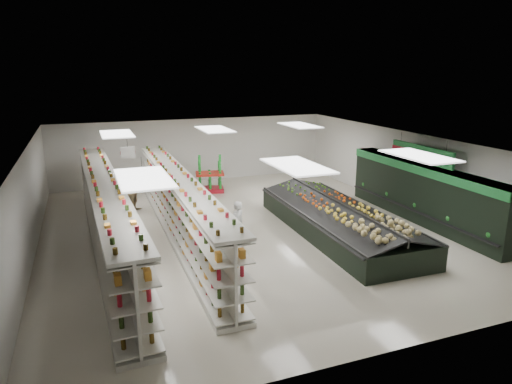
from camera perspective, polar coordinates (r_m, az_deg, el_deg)
name	(u,v)px	position (r m, az deg, el deg)	size (l,w,h in m)	color
floor	(247,230)	(16.60, -1.15, -4.74)	(16.00, 16.00, 0.00)	beige
ceiling	(246,142)	(15.80, -1.21, 6.24)	(14.00, 16.00, 0.02)	white
wall_back	(194,150)	(23.65, -7.74, 5.18)	(14.00, 0.02, 3.20)	silver
wall_front	(384,283)	(9.42, 15.73, -10.95)	(14.00, 0.02, 3.20)	silver
wall_left	(28,208)	(15.36, -26.62, -1.79)	(0.02, 16.00, 3.20)	silver
wall_right	(409,172)	(19.55, 18.55, 2.42)	(0.02, 16.00, 3.20)	silver
produce_wall_case	(424,190)	(18.22, 20.25, 0.21)	(0.93, 8.00, 2.20)	black
aisle_sign_near	(142,176)	(13.11, -14.03, 1.93)	(0.52, 0.06, 0.75)	white
aisle_sign_far	(128,152)	(17.01, -15.72, 4.79)	(0.52, 0.06, 0.75)	white
hortifruti_banner	(421,154)	(17.75, 19.96, 4.52)	(0.12, 3.20, 0.95)	#217D39
gondola_left	(107,219)	(15.25, -18.13, -3.23)	(1.39, 13.07, 2.26)	silver
gondola_center	(180,210)	(15.76, -9.49, -2.23)	(1.04, 12.52, 2.17)	silver
produce_island	(338,219)	(16.36, 10.17, -3.31)	(3.01, 7.89, 1.17)	black
soda_endcap	(210,175)	(21.55, -5.80, 2.11)	(1.46, 1.14, 1.66)	#AB1322
shopper_main	(237,225)	(14.74, -2.39, -4.11)	(0.58, 0.38, 1.58)	white
shopper_background	(136,190)	(19.16, -14.78, 0.28)	(0.87, 0.54, 1.78)	tan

